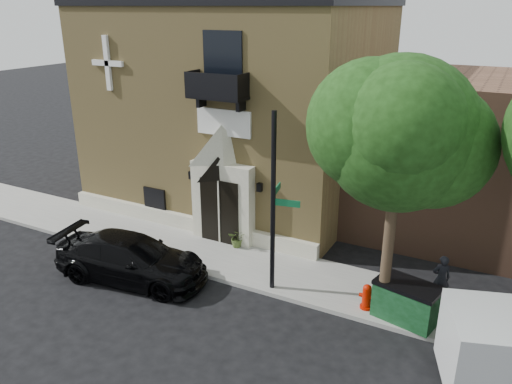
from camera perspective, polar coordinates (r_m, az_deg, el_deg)
ground at (r=17.86m, az=-5.53°, el=-9.86°), size 120.00×120.00×0.00m
sidewalk at (r=18.49m, az=-0.35°, el=-8.36°), size 42.00×3.00×0.15m
church at (r=24.16m, az=-1.51°, el=10.09°), size 12.20×11.01×9.30m
street_tree_left at (r=13.74m, az=16.14°, el=6.50°), size 4.97×4.38×7.77m
black_sedan at (r=17.96m, az=-14.07°, el=-7.38°), size 5.70×2.96×1.58m
street_sign at (r=15.71m, az=2.04°, el=-1.36°), size 1.04×0.94×5.97m
fire_hydrant at (r=16.14m, az=12.53°, el=-11.59°), size 0.47×0.38×0.83m
dumpster at (r=15.82m, az=16.81°, el=-11.86°), size 2.04×1.44×1.21m
planter at (r=19.50m, az=-2.13°, el=-5.27°), size 0.79×0.72×0.75m
pedestrian_near at (r=16.98m, az=20.39°, el=-9.25°), size 0.68×0.58×1.58m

